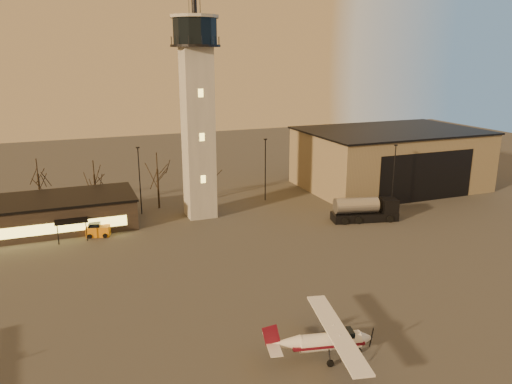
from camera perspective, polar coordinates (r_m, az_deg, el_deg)
ground at (r=48.29m, az=3.39°, el=-13.04°), size 220.00×220.00×0.00m
control_tower at (r=71.08m, az=-6.73°, el=9.94°), size 6.80×6.80×32.60m
hangar at (r=92.12m, az=15.03°, el=3.73°), size 30.60×20.60×10.30m
terminal at (r=73.52m, az=-23.59°, el=-2.37°), size 25.40×12.20×4.30m
light_poles at (r=73.98m, az=-6.29°, el=1.58°), size 58.50×12.25×10.14m
tree_row at (r=79.55m, az=-17.81°, el=2.30°), size 37.20×9.20×8.80m
cessna_front at (r=41.31m, az=8.59°, el=-16.76°), size 9.36×11.77×3.24m
fuel_truck at (r=73.01m, az=12.29°, el=-2.16°), size 9.75×4.75×3.48m
service_cart at (r=68.70m, az=-17.63°, el=-4.26°), size 3.21×2.44×1.85m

